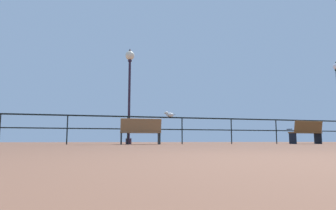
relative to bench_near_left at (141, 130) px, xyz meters
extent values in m
cube|color=black|center=(-0.37, 0.68, 0.53)|extent=(21.33, 0.05, 0.05)
cube|color=black|center=(-0.37, 0.68, 0.07)|extent=(21.33, 0.04, 0.04)
cylinder|color=black|center=(-4.64, 0.68, 0.02)|extent=(0.04, 0.04, 1.03)
cylinder|color=black|center=(-2.50, 0.68, 0.02)|extent=(0.04, 0.04, 1.03)
cylinder|color=black|center=(-0.37, 0.68, 0.02)|extent=(0.04, 0.04, 1.03)
cylinder|color=black|center=(1.76, 0.68, 0.02)|extent=(0.04, 0.04, 1.03)
cylinder|color=black|center=(3.90, 0.68, 0.02)|extent=(0.04, 0.04, 1.03)
cylinder|color=black|center=(6.03, 0.68, 0.02)|extent=(0.04, 0.04, 1.03)
cylinder|color=black|center=(8.16, 0.68, 0.02)|extent=(0.04, 0.04, 1.03)
cube|color=brown|center=(0.01, 0.08, -0.07)|extent=(1.45, 0.54, 0.05)
cube|color=brown|center=(-0.01, -0.11, 0.17)|extent=(1.43, 0.24, 0.48)
cube|color=black|center=(0.68, 0.03, -0.28)|extent=(0.07, 0.39, 0.43)
cube|color=black|center=(0.69, 0.20, 0.07)|extent=(0.06, 0.31, 0.04)
cube|color=black|center=(-0.67, 0.13, -0.28)|extent=(0.07, 0.39, 0.43)
cube|color=black|center=(-0.65, 0.30, 0.07)|extent=(0.06, 0.31, 0.04)
cube|color=brown|center=(7.01, 0.08, -0.03)|extent=(1.45, 0.52, 0.05)
cube|color=brown|center=(7.02, -0.11, 0.21)|extent=(1.43, 0.23, 0.48)
cube|color=black|center=(7.68, 0.13, -0.26)|extent=(0.07, 0.38, 0.47)
cube|color=black|center=(7.67, 0.29, 0.11)|extent=(0.06, 0.30, 0.04)
cube|color=black|center=(6.34, 0.04, -0.26)|extent=(0.07, 0.38, 0.47)
cube|color=black|center=(6.33, 0.20, 0.11)|extent=(0.06, 0.30, 0.04)
cylinder|color=#271A29|center=(-0.29, 0.95, -0.38)|extent=(0.23, 0.23, 0.22)
cylinder|color=#271A29|center=(-0.29, 0.95, 1.23)|extent=(0.09, 0.09, 3.01)
cylinder|color=#271A29|center=(-0.29, 0.95, 2.77)|extent=(0.15, 0.15, 0.06)
sphere|color=beige|center=(-0.29, 0.95, 2.97)|extent=(0.36, 0.36, 0.36)
cone|color=#271A29|center=(-0.29, 0.95, 3.20)|extent=(0.11, 0.11, 0.10)
sphere|color=white|center=(9.78, 0.95, 3.23)|extent=(0.30, 0.30, 0.30)
cone|color=black|center=(9.78, 0.95, 3.43)|extent=(0.12, 0.12, 0.10)
ellipsoid|color=silver|center=(1.27, 0.68, 0.64)|extent=(0.33, 0.27, 0.16)
ellipsoid|color=gray|center=(1.27, 0.68, 0.66)|extent=(0.29, 0.22, 0.06)
sphere|color=silver|center=(1.15, 0.72, 0.71)|extent=(0.13, 0.13, 0.13)
cone|color=yellow|center=(1.07, 0.75, 0.71)|extent=(0.07, 0.07, 0.05)
cube|color=gray|center=(1.42, 0.62, 0.65)|extent=(0.12, 0.10, 0.02)
camera|label=1|loc=(-1.86, -10.28, -0.37)|focal=31.41mm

